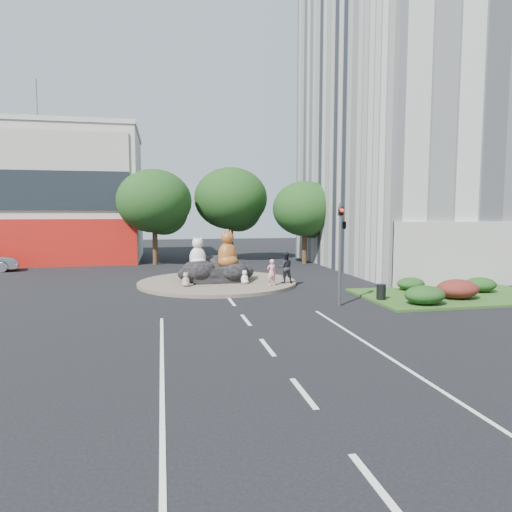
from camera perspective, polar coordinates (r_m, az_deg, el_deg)
The scene contains 22 objects.
ground at distance 19.51m, azimuth -1.27°, elevation -8.03°, with size 120.00×120.00×0.00m, color black.
roundabout_island at distance 29.21m, azimuth -4.84°, elevation -3.32°, with size 10.00×10.00×0.20m, color brown.
rock_plinth at distance 29.13m, azimuth -4.85°, elevation -2.25°, with size 3.20×2.60×0.90m, color black, non-canonical shape.
shophouse_block at distance 48.82m, azimuth -29.30°, elevation 6.70°, with size 25.20×12.30×17.40m.
office_tower at distance 43.80m, azimuth 23.10°, elevation 22.25°, with size 20.00×20.00×35.00m, color silver.
grass_verge at distance 26.98m, azimuth 23.47°, elevation -4.57°, with size 10.00×6.00×0.12m, color #1F4A18.
tree_left at distance 40.73m, azimuth -12.50°, elevation 6.33°, with size 6.46×6.46×8.27m.
tree_mid at distance 43.23m, azimuth -3.09°, elevation 6.80°, with size 6.84×6.84×8.76m.
tree_right at distance 40.69m, azimuth 6.20°, elevation 5.55°, with size 5.70×5.70×7.30m.
hedge_near_green at distance 23.60m, azimuth 20.35°, elevation -4.59°, with size 2.00×1.60×0.90m, color #113714.
hedge_red at distance 25.80m, azimuth 23.89°, elevation -3.78°, with size 2.20×1.76×0.99m, color #4E1914.
hedge_mid_green at distance 28.48m, azimuth 26.23°, elevation -3.22°, with size 1.80×1.44×0.81m, color #113714.
hedge_back_green at distance 27.59m, azimuth 18.80°, elevation -3.31°, with size 1.60×1.28×0.72m, color #113714.
traffic_light at distance 22.37m, azimuth 10.72°, elevation 2.99°, with size 0.44×1.24×5.00m.
street_lamp at distance 31.22m, azimuth 19.72°, elevation 5.16°, with size 2.34×0.22×8.06m.
cat_white at distance 28.68m, azimuth -7.30°, elevation 0.48°, with size 1.17×1.02×1.96m, color beige, non-canonical shape.
cat_tabby at distance 28.51m, azimuth -3.59°, elevation 0.92°, with size 1.43×1.24×2.39m, color #A86C23, non-canonical shape.
kitten_calico at distance 27.19m, azimuth -8.77°, elevation -2.88°, with size 0.52×0.45×0.87m, color silver, non-canonical shape.
kitten_white at distance 27.86m, azimuth -1.43°, elevation -2.62°, with size 0.52×0.45×0.87m, color silver, non-canonical shape.
pedestrian_pink at distance 27.16m, azimuth 1.95°, elevation -2.07°, with size 0.58×0.38×1.58m, color pink.
pedestrian_dark at distance 28.16m, azimuth 3.67°, elevation -1.44°, with size 0.94×0.73×1.94m, color black.
litter_bin at distance 24.20m, azimuth 15.37°, elevation -4.34°, with size 0.47×0.47×0.78m, color black.
Camera 1 is at (-3.44, -18.66, 4.56)m, focal length 32.00 mm.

